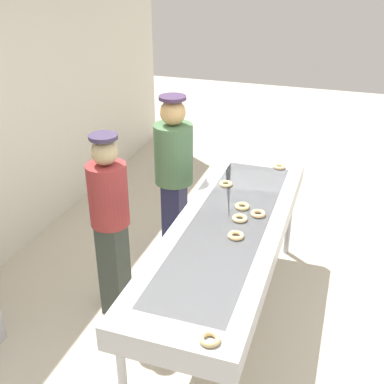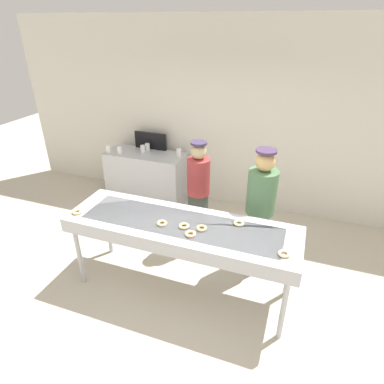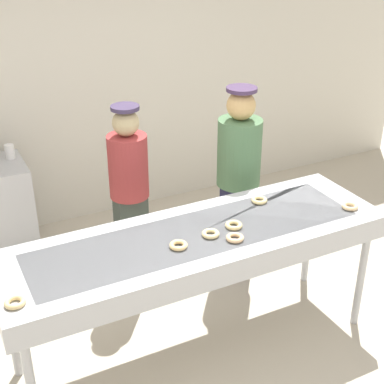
{
  "view_description": "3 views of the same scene",
  "coord_description": "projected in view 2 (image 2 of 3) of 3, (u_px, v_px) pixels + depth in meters",
  "views": [
    {
      "loc": [
        -3.02,
        -0.74,
        2.77
      ],
      "look_at": [
        0.12,
        0.33,
        1.1
      ],
      "focal_mm": 45.05,
      "sensor_mm": 36.0,
      "label": 1
    },
    {
      "loc": [
        1.14,
        -2.78,
        2.94
      ],
      "look_at": [
        0.03,
        0.3,
        1.2
      ],
      "focal_mm": 30.32,
      "sensor_mm": 36.0,
      "label": 2
    },
    {
      "loc": [
        -1.45,
        -2.77,
        2.82
      ],
      "look_at": [
        0.13,
        0.32,
        1.09
      ],
      "focal_mm": 51.9,
      "sensor_mm": 36.0,
      "label": 3
    }
  ],
  "objects": [
    {
      "name": "plain_donut_6",
      "position": [
        284.0,
        254.0,
        3.08
      ],
      "size": [
        0.16,
        0.16,
        0.03
      ],
      "primitive_type": "torus",
      "rotation": [
        0.0,
        0.0,
        0.75
      ],
      "color": "#F7CF93",
      "rests_on": "fryer_conveyor"
    },
    {
      "name": "plain_donut_3",
      "position": [
        162.0,
        223.0,
        3.55
      ],
      "size": [
        0.16,
        0.16,
        0.03
      ],
      "primitive_type": "torus",
      "rotation": [
        0.0,
        0.0,
        0.79
      ],
      "color": "#F4CD85",
      "rests_on": "fryer_conveyor"
    },
    {
      "name": "worker_baker",
      "position": [
        198.0,
        191.0,
        4.43
      ],
      "size": [
        0.31,
        0.31,
        1.58
      ],
      "rotation": [
        0.0,
        0.0,
        2.86
      ],
      "color": "#353D35",
      "rests_on": "ground"
    },
    {
      "name": "plain_donut_0",
      "position": [
        239.0,
        223.0,
        3.55
      ],
      "size": [
        0.16,
        0.16,
        0.03
      ],
      "primitive_type": "torus",
      "rotation": [
        0.0,
        0.0,
        2.22
      ],
      "color": "#EFD48C",
      "rests_on": "fryer_conveyor"
    },
    {
      "name": "paper_cup_2",
      "position": [
        109.0,
        149.0,
        5.62
      ],
      "size": [
        0.08,
        0.08,
        0.13
      ],
      "primitive_type": "cylinder",
      "color": "white",
      "rests_on": "prep_counter"
    },
    {
      "name": "paper_cup_4",
      "position": [
        147.0,
        147.0,
        5.7
      ],
      "size": [
        0.08,
        0.08,
        0.13
      ],
      "primitive_type": "cylinder",
      "color": "white",
      "rests_on": "prep_counter"
    },
    {
      "name": "plain_donut_2",
      "position": [
        77.0,
        212.0,
        3.76
      ],
      "size": [
        0.16,
        0.16,
        0.03
      ],
      "primitive_type": "torus",
      "rotation": [
        0.0,
        0.0,
        2.12
      ],
      "color": "#EBCA84",
      "rests_on": "fryer_conveyor"
    },
    {
      "name": "fryer_conveyor",
      "position": [
        181.0,
        229.0,
        3.62
      ],
      "size": [
        2.63,
        0.79,
        0.96
      ],
      "color": "#B7BABF",
      "rests_on": "ground"
    },
    {
      "name": "paper_cup_3",
      "position": [
        179.0,
        152.0,
        5.48
      ],
      "size": [
        0.08,
        0.08,
        0.13
      ],
      "primitive_type": "cylinder",
      "color": "white",
      "rests_on": "prep_counter"
    },
    {
      "name": "plain_donut_5",
      "position": [
        190.0,
        234.0,
        3.37
      ],
      "size": [
        0.13,
        0.13,
        0.03
      ],
      "primitive_type": "torus",
      "rotation": [
        0.0,
        0.0,
        1.69
      ],
      "color": "#F7C58C",
      "rests_on": "fryer_conveyor"
    },
    {
      "name": "plain_donut_4",
      "position": [
        202.0,
        228.0,
        3.47
      ],
      "size": [
        0.13,
        0.13,
        0.03
      ],
      "primitive_type": "torus",
      "rotation": [
        0.0,
        0.0,
        1.47
      ],
      "color": "#E7CD86",
      "rests_on": "fryer_conveyor"
    },
    {
      "name": "menu_display",
      "position": [
        151.0,
        141.0,
        5.75
      ],
      "size": [
        0.6,
        0.04,
        0.3
      ],
      "primitive_type": "cube",
      "color": "black",
      "rests_on": "prep_counter"
    },
    {
      "name": "worker_assistant",
      "position": [
        260.0,
        204.0,
        3.96
      ],
      "size": [
        0.35,
        0.35,
        1.66
      ],
      "rotation": [
        0.0,
        0.0,
        3.16
      ],
      "color": "#232446",
      "rests_on": "ground"
    },
    {
      "name": "paper_cup_0",
      "position": [
        120.0,
        150.0,
        5.57
      ],
      "size": [
        0.08,
        0.08,
        0.13
      ],
      "primitive_type": "cylinder",
      "color": "white",
      "rests_on": "prep_counter"
    },
    {
      "name": "prep_counter",
      "position": [
        147.0,
        177.0,
        5.83
      ],
      "size": [
        1.39,
        0.59,
        0.9
      ],
      "primitive_type": "cube",
      "color": "#B7BABF",
      "rests_on": "ground"
    },
    {
      "name": "plain_donut_1",
      "position": [
        184.0,
        226.0,
        3.5
      ],
      "size": [
        0.15,
        0.15,
        0.03
      ],
      "primitive_type": "torus",
      "rotation": [
        0.0,
        0.0,
        2.68
      ],
      "color": "beige",
      "rests_on": "fryer_conveyor"
    },
    {
      "name": "back_wall",
      "position": [
        233.0,
        118.0,
        5.27
      ],
      "size": [
        8.0,
        0.12,
        3.05
      ],
      "primitive_type": "cube",
      "color": "silver",
      "rests_on": "ground"
    },
    {
      "name": "paper_cup_1",
      "position": [
        143.0,
        149.0,
        5.63
      ],
      "size": [
        0.08,
        0.08,
        0.13
      ],
      "primitive_type": "cylinder",
      "color": "white",
      "rests_on": "prep_counter"
    },
    {
      "name": "ground_plane",
      "position": [
        182.0,
        287.0,
        4.03
      ],
      "size": [
        16.0,
        16.0,
        0.0
      ],
      "primitive_type": "plane",
      "color": "beige"
    }
  ]
}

